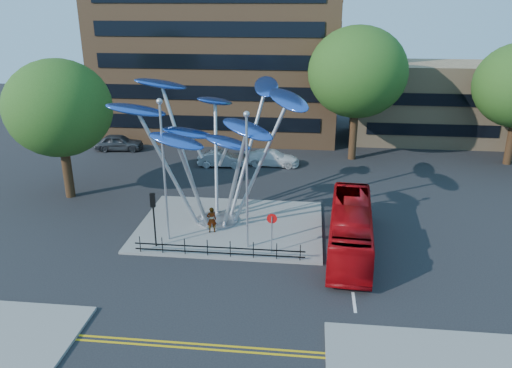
# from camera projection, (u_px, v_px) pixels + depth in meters

# --- Properties ---
(ground) EXTENTS (120.00, 120.00, 0.00)m
(ground) POSITION_uv_depth(u_px,v_px,m) (231.00, 274.00, 27.36)
(ground) COLOR black
(ground) RESTS_ON ground
(traffic_island) EXTENTS (12.00, 9.00, 0.15)m
(traffic_island) POSITION_uv_depth(u_px,v_px,m) (231.00, 226.00, 33.02)
(traffic_island) COLOR slate
(traffic_island) RESTS_ON ground
(double_yellow_near) EXTENTS (40.00, 0.12, 0.01)m
(double_yellow_near) POSITION_uv_depth(u_px,v_px,m) (210.00, 345.00, 21.77)
(double_yellow_near) COLOR gold
(double_yellow_near) RESTS_ON ground
(double_yellow_far) EXTENTS (40.00, 0.12, 0.01)m
(double_yellow_far) POSITION_uv_depth(u_px,v_px,m) (209.00, 349.00, 21.49)
(double_yellow_far) COLOR gold
(double_yellow_far) RESTS_ON ground
(low_building_near) EXTENTS (15.00, 8.00, 8.00)m
(low_building_near) POSITION_uv_depth(u_px,v_px,m) (426.00, 102.00, 52.25)
(low_building_near) COLOR tan
(low_building_near) RESTS_ON ground
(tree_right) EXTENTS (8.80, 8.80, 12.11)m
(tree_right) POSITION_uv_depth(u_px,v_px,m) (358.00, 72.00, 44.21)
(tree_right) COLOR black
(tree_right) RESTS_ON ground
(tree_left) EXTENTS (7.60, 7.60, 10.32)m
(tree_left) POSITION_uv_depth(u_px,v_px,m) (59.00, 108.00, 35.73)
(tree_left) COLOR black
(tree_left) RESTS_ON ground
(leaf_sculpture) EXTENTS (12.72, 9.54, 9.51)m
(leaf_sculpture) POSITION_uv_depth(u_px,v_px,m) (214.00, 122.00, 31.39)
(leaf_sculpture) COLOR #9EA0A5
(leaf_sculpture) RESTS_ON traffic_island
(street_lamp_left) EXTENTS (0.36, 0.36, 8.80)m
(street_lamp_left) POSITION_uv_depth(u_px,v_px,m) (163.00, 159.00, 29.21)
(street_lamp_left) COLOR #9EA0A5
(street_lamp_left) RESTS_ON traffic_island
(street_lamp_right) EXTENTS (0.36, 0.36, 8.30)m
(street_lamp_right) POSITION_uv_depth(u_px,v_px,m) (247.00, 169.00, 28.32)
(street_lamp_right) COLOR #9EA0A5
(street_lamp_right) RESTS_ON traffic_island
(traffic_light_island) EXTENTS (0.28, 0.18, 3.42)m
(traffic_light_island) POSITION_uv_depth(u_px,v_px,m) (153.00, 209.00, 29.28)
(traffic_light_island) COLOR black
(traffic_light_island) RESTS_ON traffic_island
(no_entry_sign_island) EXTENTS (0.60, 0.10, 2.45)m
(no_entry_sign_island) POSITION_uv_depth(u_px,v_px,m) (272.00, 226.00, 28.86)
(no_entry_sign_island) COLOR #9EA0A5
(no_entry_sign_island) RESTS_ON traffic_island
(pedestrian_railing_front) EXTENTS (10.00, 0.06, 1.00)m
(pedestrian_railing_front) POSITION_uv_depth(u_px,v_px,m) (219.00, 250.00, 28.85)
(pedestrian_railing_front) COLOR black
(pedestrian_railing_front) RESTS_ON traffic_island
(red_bus) EXTENTS (3.07, 10.16, 2.79)m
(red_bus) POSITION_uv_depth(u_px,v_px,m) (350.00, 228.00, 29.57)
(red_bus) COLOR #A1070B
(red_bus) RESTS_ON ground
(pedestrian) EXTENTS (0.71, 0.57, 1.70)m
(pedestrian) POSITION_uv_depth(u_px,v_px,m) (212.00, 220.00, 31.67)
(pedestrian) COLOR gray
(pedestrian) RESTS_ON traffic_island
(parked_car_left) EXTENTS (4.87, 2.38, 1.60)m
(parked_car_left) POSITION_uv_depth(u_px,v_px,m) (119.00, 142.00, 49.40)
(parked_car_left) COLOR #383B3F
(parked_car_left) RESTS_ON ground
(parked_car_mid) EXTENTS (4.30, 1.70, 1.39)m
(parked_car_mid) POSITION_uv_depth(u_px,v_px,m) (222.00, 159.00, 44.68)
(parked_car_mid) COLOR #A9ACB1
(parked_car_mid) RESTS_ON ground
(parked_car_right) EXTENTS (4.99, 2.26, 1.42)m
(parked_car_right) POSITION_uv_depth(u_px,v_px,m) (272.00, 158.00, 44.98)
(parked_car_right) COLOR silver
(parked_car_right) RESTS_ON ground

